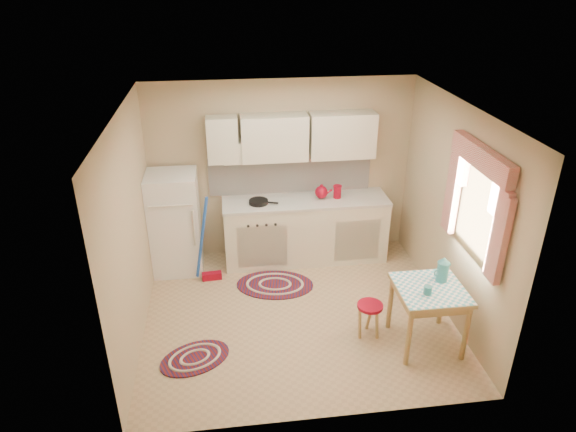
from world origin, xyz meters
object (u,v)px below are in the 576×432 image
Objects in this scene: fridge at (175,223)px; base_cabinets at (305,231)px; stool at (369,320)px; table at (427,316)px.

base_cabinets is at bearing 1.62° from fridge.
table is at bearing -19.05° from stool.
stool is at bearing 160.95° from table.
fridge reaches higher than base_cabinets.
base_cabinets is 1.86m from stool.
base_cabinets is (1.77, 0.05, -0.26)m from fridge.
fridge is at bearing 145.18° from table.
table is at bearing -34.82° from fridge.
fridge is 3.33× the size of stool.
stool is at bearing -76.10° from base_cabinets.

